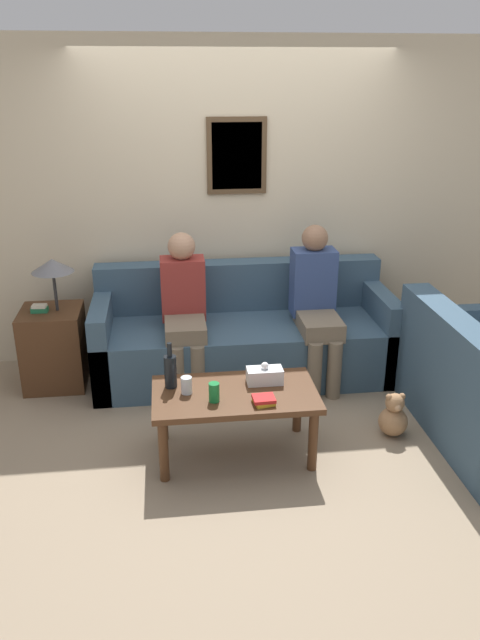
{
  "coord_description": "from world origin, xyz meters",
  "views": [
    {
      "loc": [
        -0.6,
        -4.11,
        2.33
      ],
      "look_at": [
        -0.1,
        -0.1,
        0.71
      ],
      "focal_mm": 35.0,
      "sensor_mm": 36.0,
      "label": 1
    }
  ],
  "objects_px": {
    "person_left": "(184,306)",
    "person_right": "(316,300)",
    "wine_bottle": "(170,370)",
    "couch_main": "(243,337)",
    "coffee_table": "(235,401)",
    "teddy_bear": "(394,417)",
    "drinking_glass": "(187,385)"
  },
  "relations": [
    {
      "from": "couch_main",
      "to": "person_left",
      "type": "bearing_deg",
      "value": -163.98
    },
    {
      "from": "coffee_table",
      "to": "drinking_glass",
      "type": "xyz_separation_m",
      "value": [
        -0.3,
        0.02,
        0.12
      ]
    },
    {
      "from": "couch_main",
      "to": "teddy_bear",
      "type": "relative_size",
      "value": 7.53
    },
    {
      "from": "couch_main",
      "to": "wine_bottle",
      "type": "relative_size",
      "value": 7.78
    },
    {
      "from": "couch_main",
      "to": "teddy_bear",
      "type": "xyz_separation_m",
      "value": [
        0.9,
        -1.09,
        -0.17
      ]
    },
    {
      "from": "couch_main",
      "to": "wine_bottle",
      "type": "xyz_separation_m",
      "value": [
        -0.6,
        -1.07,
        0.26
      ]
    },
    {
      "from": "couch_main",
      "to": "person_left",
      "type": "relative_size",
      "value": 1.98
    },
    {
      "from": "wine_bottle",
      "to": "person_right",
      "type": "relative_size",
      "value": 0.25
    },
    {
      "from": "coffee_table",
      "to": "person_right",
      "type": "height_order",
      "value": "person_right"
    },
    {
      "from": "coffee_table",
      "to": "teddy_bear",
      "type": "bearing_deg",
      "value": 5.02
    },
    {
      "from": "drinking_glass",
      "to": "person_left",
      "type": "relative_size",
      "value": 0.09
    },
    {
      "from": "person_left",
      "to": "teddy_bear",
      "type": "bearing_deg",
      "value": -34.75
    },
    {
      "from": "wine_bottle",
      "to": "teddy_bear",
      "type": "distance_m",
      "value": 1.56
    },
    {
      "from": "wine_bottle",
      "to": "person_left",
      "type": "xyz_separation_m",
      "value": [
        0.13,
        0.93,
        0.09
      ]
    },
    {
      "from": "coffee_table",
      "to": "person_left",
      "type": "height_order",
      "value": "person_left"
    },
    {
      "from": "wine_bottle",
      "to": "person_left",
      "type": "bearing_deg",
      "value": 82.32
    },
    {
      "from": "teddy_bear",
      "to": "person_right",
      "type": "bearing_deg",
      "value": 110.5
    },
    {
      "from": "drinking_glass",
      "to": "teddy_bear",
      "type": "relative_size",
      "value": 0.35
    },
    {
      "from": "coffee_table",
      "to": "person_left",
      "type": "distance_m",
      "value": 1.12
    },
    {
      "from": "couch_main",
      "to": "coffee_table",
      "type": "height_order",
      "value": "couch_main"
    },
    {
      "from": "drinking_glass",
      "to": "person_left",
      "type": "bearing_deg",
      "value": 88.33
    },
    {
      "from": "wine_bottle",
      "to": "couch_main",
      "type": "bearing_deg",
      "value": 60.58
    },
    {
      "from": "person_right",
      "to": "teddy_bear",
      "type": "height_order",
      "value": "person_right"
    },
    {
      "from": "couch_main",
      "to": "wine_bottle",
      "type": "height_order",
      "value": "couch_main"
    },
    {
      "from": "couch_main",
      "to": "person_left",
      "type": "xyz_separation_m",
      "value": [
        -0.48,
        -0.14,
        0.35
      ]
    },
    {
      "from": "person_left",
      "to": "person_right",
      "type": "relative_size",
      "value": 0.97
    },
    {
      "from": "drinking_glass",
      "to": "teddy_bear",
      "type": "xyz_separation_m",
      "value": [
        1.4,
        0.08,
        -0.37
      ]
    },
    {
      "from": "wine_bottle",
      "to": "teddy_bear",
      "type": "bearing_deg",
      "value": -0.82
    },
    {
      "from": "coffee_table",
      "to": "person_right",
      "type": "distance_m",
      "value": 1.3
    },
    {
      "from": "person_left",
      "to": "person_right",
      "type": "height_order",
      "value": "person_right"
    },
    {
      "from": "person_left",
      "to": "teddy_bear",
      "type": "relative_size",
      "value": 3.81
    },
    {
      "from": "couch_main",
      "to": "teddy_bear",
      "type": "distance_m",
      "value": 1.42
    }
  ]
}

